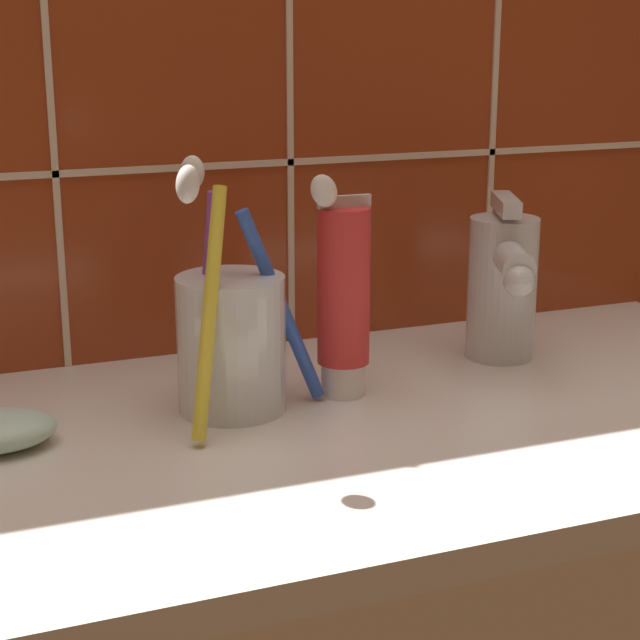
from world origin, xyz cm
name	(u,v)px	position (x,y,z in cm)	size (l,w,h in cm)	color
sink_counter	(359,432)	(0.00, 0.00, 1.00)	(70.89, 36.41, 2.00)	silver
tile_wall_backsplash	(264,93)	(0.01, 18.45, 21.53)	(80.89, 1.72, 43.05)	#933819
toothbrush_cup	(232,337)	(-7.19, 4.43, 7.02)	(12.80, 10.79, 17.36)	silver
toothpaste_tube	(344,298)	(0.75, 4.52, 8.83)	(3.73, 3.56, 13.80)	white
sink_faucet	(504,283)	(14.98, 7.49, 7.95)	(6.25, 10.48, 12.35)	silver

